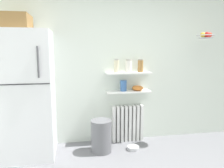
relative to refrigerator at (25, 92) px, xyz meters
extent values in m
cube|color=silver|center=(1.54, 0.38, 0.34)|extent=(7.04, 0.10, 2.60)
cube|color=silver|center=(0.01, 0.00, -0.05)|extent=(0.76, 0.67, 1.82)
cube|color=#262628|center=(0.01, -0.34, 0.16)|extent=(0.75, 0.01, 0.01)
cylinder|color=#4C4C51|center=(0.25, -0.35, 0.44)|extent=(0.02, 0.02, 0.40)
cube|color=olive|center=(-0.11, 0.00, 0.97)|extent=(0.46, 0.47, 0.21)
cube|color=white|center=(1.33, 0.25, -0.65)|extent=(0.05, 0.12, 0.62)
cube|color=white|center=(1.40, 0.25, -0.65)|extent=(0.05, 0.12, 0.62)
cube|color=white|center=(1.47, 0.25, -0.65)|extent=(0.05, 0.12, 0.62)
cube|color=white|center=(1.54, 0.25, -0.65)|extent=(0.05, 0.12, 0.62)
cube|color=white|center=(1.61, 0.25, -0.65)|extent=(0.05, 0.12, 0.62)
cube|color=white|center=(1.68, 0.25, -0.65)|extent=(0.05, 0.12, 0.62)
cube|color=white|center=(1.75, 0.25, -0.65)|extent=(0.05, 0.12, 0.62)
cube|color=white|center=(1.82, 0.25, -0.65)|extent=(0.05, 0.12, 0.62)
cube|color=white|center=(1.57, 0.22, -0.09)|extent=(0.74, 0.22, 0.02)
cube|color=white|center=(1.57, 0.22, 0.22)|extent=(0.74, 0.22, 0.02)
cylinder|color=beige|center=(1.37, 0.22, 0.33)|extent=(0.08, 0.08, 0.20)
cylinder|color=gray|center=(1.37, 0.22, 0.44)|extent=(0.08, 0.08, 0.02)
cylinder|color=silver|center=(1.57, 0.22, 0.33)|extent=(0.11, 0.11, 0.19)
cylinder|color=gray|center=(1.57, 0.22, 0.43)|extent=(0.10, 0.10, 0.02)
cylinder|color=olive|center=(1.77, 0.22, 0.33)|extent=(0.09, 0.09, 0.19)
cylinder|color=gray|center=(1.77, 0.22, 0.44)|extent=(0.08, 0.08, 0.02)
cylinder|color=#38609E|center=(1.49, 0.22, 0.01)|extent=(0.11, 0.11, 0.18)
ellipsoid|color=orange|center=(1.73, 0.22, -0.03)|extent=(0.19, 0.19, 0.09)
cylinder|color=slate|center=(1.08, -0.08, -0.71)|extent=(0.31, 0.31, 0.50)
cylinder|color=#B7B7BC|center=(1.58, -0.10, -0.93)|extent=(0.19, 0.19, 0.05)
torus|color=#B2B2B7|center=(2.75, -0.03, 0.82)|extent=(0.28, 0.28, 0.01)
cylinder|color=#A8A8AD|center=(2.75, -0.03, 0.78)|extent=(0.22, 0.22, 0.01)
sphere|color=red|center=(2.81, -0.04, 0.83)|extent=(0.08, 0.08, 0.08)
sphere|color=#7FAD38|center=(2.76, -0.01, 0.82)|extent=(0.07, 0.07, 0.07)
sphere|color=gold|center=(2.70, -0.04, 0.83)|extent=(0.08, 0.08, 0.08)
sphere|color=red|center=(2.75, -0.07, 0.83)|extent=(0.09, 0.09, 0.09)
camera|label=1|loc=(0.69, -3.19, 0.59)|focal=34.54mm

